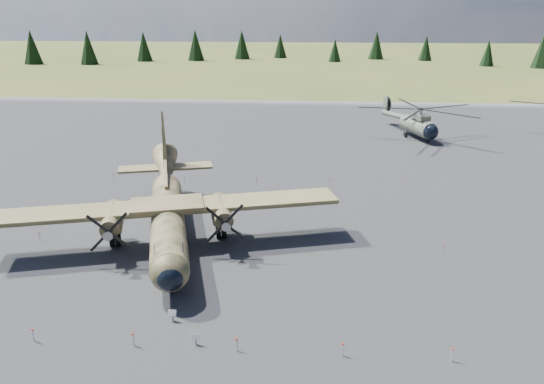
{
  "coord_description": "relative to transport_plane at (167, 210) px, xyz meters",
  "views": [
    {
      "loc": [
        5.99,
        -38.72,
        18.65
      ],
      "look_at": [
        2.81,
        2.0,
        4.18
      ],
      "focal_mm": 35.0,
      "sensor_mm": 36.0,
      "label": 1
    }
  ],
  "objects": [
    {
      "name": "apron",
      "position": [
        5.8,
        8.8,
        -2.65
      ],
      "size": [
        120.0,
        120.0,
        0.04
      ],
      "primitive_type": "cube",
      "color": "#5E5F63",
      "rests_on": "ground"
    },
    {
      "name": "info_placard_right",
      "position": [
        5.36,
        -14.33,
        -2.16
      ],
      "size": [
        0.49,
        0.26,
        0.73
      ],
      "rotation": [
        0.0,
        0.0,
        0.14
      ],
      "color": "gray",
      "rests_on": "ground"
    },
    {
      "name": "treeline",
      "position": [
        3.59,
        2.26,
        2.19
      ],
      "size": [
        330.98,
        330.88,
        10.98
      ],
      "color": "black",
      "rests_on": "ground"
    },
    {
      "name": "helicopter_near",
      "position": [
        27.17,
        37.98,
        0.58
      ],
      "size": [
        22.9,
        23.03,
        4.55
      ],
      "rotation": [
        0.0,
        0.0,
        0.35
      ],
      "color": "slate",
      "rests_on": "ground"
    },
    {
      "name": "ground",
      "position": [
        5.8,
        -1.2,
        -2.65
      ],
      "size": [
        500.0,
        500.0,
        0.0
      ],
      "primitive_type": "plane",
      "color": "brown",
      "rests_on": "ground"
    },
    {
      "name": "info_placard_left",
      "position": [
        3.4,
        -12.02,
        -2.11
      ],
      "size": [
        0.51,
        0.22,
        0.8
      ],
      "rotation": [
        0.0,
        0.0,
        -0.01
      ],
      "color": "gray",
      "rests_on": "ground"
    },
    {
      "name": "barrier_fence",
      "position": [
        5.34,
        -1.27,
        -2.14
      ],
      "size": [
        33.12,
        29.62,
        0.85
      ],
      "color": "silver",
      "rests_on": "ground"
    },
    {
      "name": "transport_plane",
      "position": [
        0.0,
        0.0,
        0.0
      ],
      "size": [
        27.67,
        24.72,
        9.22
      ],
      "rotation": [
        0.0,
        0.0,
        0.27
      ],
      "color": "#323C20",
      "rests_on": "ground"
    }
  ]
}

